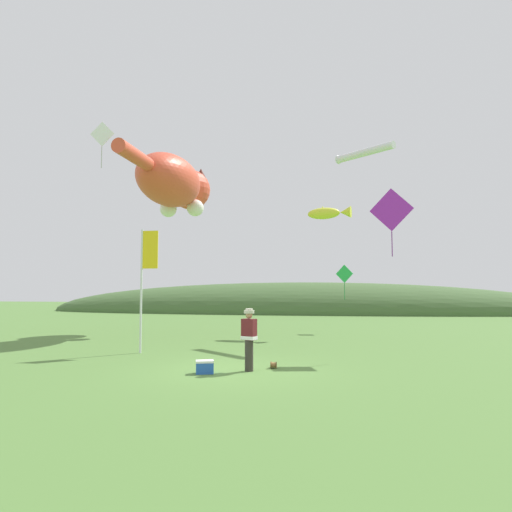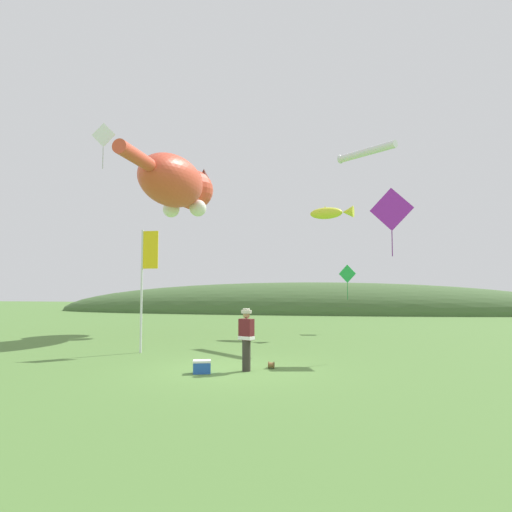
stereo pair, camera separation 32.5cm
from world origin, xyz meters
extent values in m
plane|color=#517A38|center=(0.00, 0.00, 0.00)|extent=(120.00, 120.00, 0.00)
ellipsoid|color=#426033|center=(0.00, 31.52, 0.00)|extent=(51.72, 10.24, 5.84)
cylinder|color=#332D28|center=(0.46, -0.06, 0.44)|extent=(0.24, 0.24, 0.88)
cube|color=#59191E|center=(0.46, -0.06, 1.18)|extent=(0.46, 0.38, 0.60)
cube|color=white|center=(0.46, -0.06, 0.94)|extent=(0.49, 0.40, 0.10)
sphere|color=tan|center=(0.46, -0.06, 1.59)|extent=(0.20, 0.20, 0.20)
cylinder|color=#B2AD99|center=(0.46, -0.06, 1.68)|extent=(0.30, 0.30, 0.09)
cylinder|color=#B2AD99|center=(0.46, -0.06, 1.74)|extent=(0.20, 0.20, 0.07)
cylinder|color=olive|center=(1.10, 0.48, 0.10)|extent=(0.15, 0.15, 0.15)
cylinder|color=brown|center=(1.02, 0.48, 0.10)|extent=(0.02, 0.20, 0.20)
cylinder|color=brown|center=(1.17, 0.48, 0.10)|extent=(0.02, 0.20, 0.20)
cube|color=blue|center=(-0.69, -0.61, 0.15)|extent=(0.55, 0.45, 0.30)
cube|color=white|center=(-0.69, -0.61, 0.33)|extent=(0.56, 0.46, 0.06)
cylinder|color=silver|center=(-4.10, 2.90, 2.26)|extent=(0.08, 0.08, 4.53)
cube|color=yellow|center=(-3.78, 2.90, 3.78)|extent=(0.60, 0.03, 1.40)
ellipsoid|color=#E04C33|center=(-5.20, 8.70, 7.78)|extent=(2.89, 5.39, 2.54)
ellipsoid|color=white|center=(-5.20, 8.96, 7.32)|extent=(1.60, 3.50, 1.40)
sphere|color=#E04C33|center=(-5.14, 12.00, 8.03)|extent=(2.29, 2.29, 2.29)
cone|color=#4E1A11|center=(-5.77, 12.01, 8.86)|extent=(0.83, 0.83, 0.76)
cone|color=#4E1A11|center=(-4.51, 11.99, 8.86)|extent=(0.83, 0.83, 0.76)
sphere|color=white|center=(-5.93, 10.58, 6.70)|extent=(0.91, 0.91, 0.91)
sphere|color=white|center=(-4.40, 10.56, 6.70)|extent=(0.91, 0.91, 0.91)
cylinder|color=#E04C33|center=(-5.28, 4.64, 7.90)|extent=(0.66, 2.80, 0.61)
ellipsoid|color=yellow|center=(2.48, 10.84, 6.26)|extent=(1.81, 0.99, 0.60)
cone|color=yellow|center=(3.59, 10.61, 6.26)|extent=(0.67, 0.71, 0.60)
cone|color=yellow|center=(2.43, 10.85, 6.51)|extent=(0.33, 0.33, 0.28)
sphere|color=black|center=(1.98, 11.16, 6.31)|extent=(0.14, 0.14, 0.14)
cylinder|color=white|center=(4.42, 8.48, 8.70)|extent=(2.62, 2.30, 0.36)
torus|color=white|center=(3.23, 9.49, 8.70)|extent=(0.33, 0.37, 0.44)
cube|color=purple|center=(4.95, 3.65, 5.15)|extent=(1.48, 0.49, 1.55)
cylinder|color=black|center=(4.95, 3.66, 5.15)|extent=(1.00, 0.33, 0.02)
cube|color=#6B1A7C|center=(4.95, 3.65, 3.93)|extent=(0.03, 0.02, 0.90)
cube|color=white|center=(-6.21, 3.67, 8.54)|extent=(0.99, 0.10, 1.00)
cylinder|color=black|center=(-6.21, 3.68, 8.54)|extent=(0.67, 0.07, 0.02)
cube|color=#A9A9A9|center=(-6.21, 3.67, 7.59)|extent=(0.03, 0.01, 0.90)
cube|color=green|center=(3.54, 12.20, 3.14)|extent=(0.91, 0.43, 0.99)
cylinder|color=black|center=(3.54, 12.22, 3.14)|extent=(0.61, 0.29, 0.02)
cube|color=#1A7C35|center=(3.54, 12.20, 2.19)|extent=(0.03, 0.02, 0.90)
camera|label=1|loc=(2.76, -13.01, 2.36)|focal=32.00mm
camera|label=2|loc=(3.08, -12.96, 2.36)|focal=32.00mm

